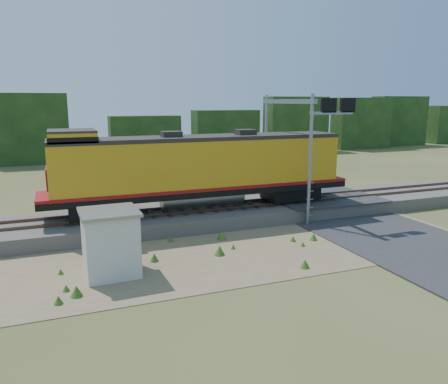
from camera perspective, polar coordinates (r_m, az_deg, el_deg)
name	(u,v)px	position (r m, az deg, el deg)	size (l,w,h in m)	color
ground	(269,251)	(21.35, 5.95, -7.63)	(140.00, 140.00, 0.00)	#475123
ballast	(224,213)	(26.47, 0.06, -2.81)	(70.00, 5.00, 0.80)	slate
rails	(224,206)	(26.36, 0.06, -1.80)	(70.00, 1.54, 0.16)	brown
dirt_shoulder	(227,252)	(20.99, 0.41, -7.86)	(26.00, 8.00, 0.03)	#8C7754
road	(376,230)	(25.70, 19.27, -4.66)	(7.00, 66.00, 0.86)	#38383A
tree_line_north	(133,133)	(56.79, -11.81, 7.50)	(130.00, 3.00, 6.50)	#163413
weed_clumps	(200,259)	(20.17, -3.18, -8.76)	(15.00, 6.20, 0.56)	#3B661D
locomotive	(198,168)	(25.36, -3.41, 3.13)	(18.10, 2.76, 4.67)	black
shed	(110,242)	(18.62, -14.61, -6.39)	(2.38, 2.38, 2.74)	silver
signal_gantry	(298,126)	(27.02, 9.62, 8.47)	(2.97, 6.20, 7.48)	gray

